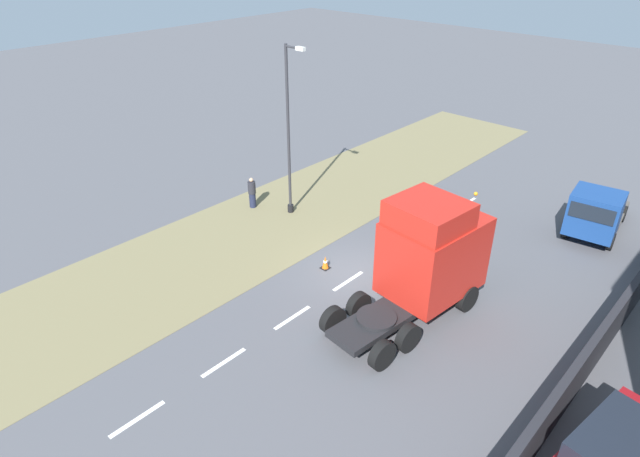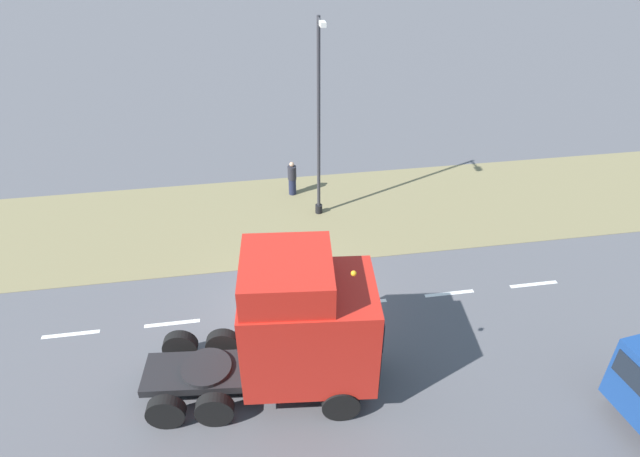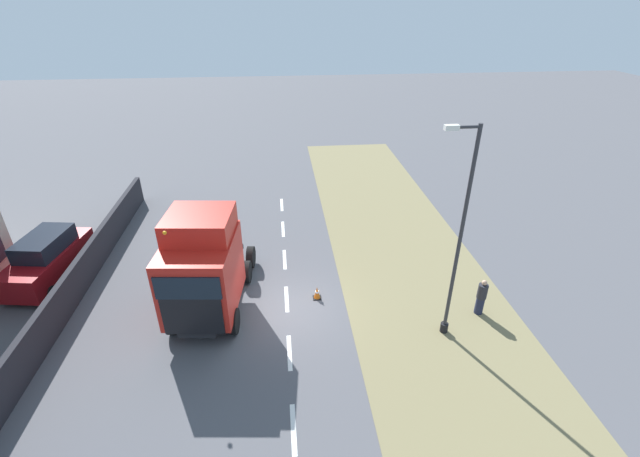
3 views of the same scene
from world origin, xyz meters
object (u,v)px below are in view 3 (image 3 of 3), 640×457
at_px(parked_car, 48,258).
at_px(lamp_post, 456,247).
at_px(pedestrian, 481,297).
at_px(traffic_cone_lead, 317,293).
at_px(lorry_cab, 204,268).

distance_m(parked_car, lamp_post, 17.86).
distance_m(lamp_post, pedestrian, 3.73).
bearing_deg(parked_car, traffic_cone_lead, 175.34).
bearing_deg(pedestrian, lamp_post, 26.37).
xyz_separation_m(lorry_cab, traffic_cone_lead, (-4.49, -0.60, -1.98)).
height_order(parked_car, lamp_post, lamp_post).
distance_m(parked_car, traffic_cone_lead, 12.45).
distance_m(lorry_cab, pedestrian, 11.21).
xyz_separation_m(parked_car, pedestrian, (-18.69, 4.46, -0.25)).
distance_m(lorry_cab, parked_car, 8.43).
bearing_deg(lorry_cab, parked_car, -18.10).
xyz_separation_m(lorry_cab, lamp_post, (-9.16, 2.01, 1.60)).
bearing_deg(parked_car, lorry_cab, 164.36).
height_order(parked_car, traffic_cone_lead, parked_car).
bearing_deg(lorry_cab, traffic_cone_lead, -166.57).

